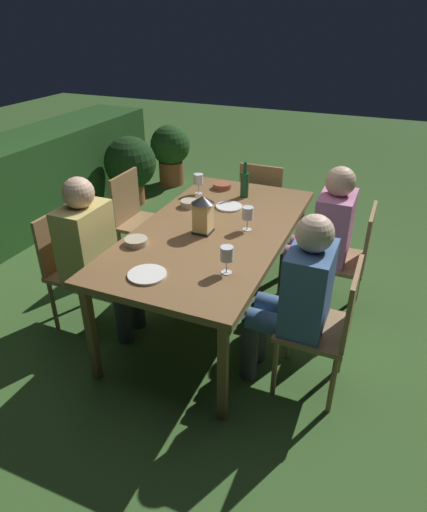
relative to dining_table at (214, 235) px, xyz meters
The scene contains 22 objects.
ground_plane 0.69m from the dining_table, ahead, with size 16.00×16.00×0.00m, color #385B28.
dining_table is the anchor object (origin of this frame).
chair_side_right_a 1.02m from the dining_table, 116.03° to the left, with size 0.42×0.40×0.87m.
person_in_mustard 0.83m from the dining_table, 121.99° to the left, with size 0.38×0.47×1.15m.
chair_side_left_b 1.02m from the dining_table, 63.97° to the right, with size 0.42×0.40×0.87m.
person_in_pink 0.83m from the dining_table, 58.01° to the right, with size 0.38×0.47×1.15m.
chair_head_far 1.24m from the dining_table, ahead, with size 0.40×0.42×0.87m.
chair_side_right_b 1.02m from the dining_table, 63.97° to the left, with size 0.42×0.40×0.87m.
chair_side_left_a 1.02m from the dining_table, 116.03° to the right, with size 0.42×0.40×0.87m.
person_in_blue 0.83m from the dining_table, 121.99° to the right, with size 0.38×0.47×1.15m.
lantern_centerpiece 0.22m from the dining_table, 154.24° to the left, with size 0.15×0.15×0.27m.
green_bottle_on_table 0.67m from the dining_table, ahead, with size 0.07×0.07×0.29m.
wine_glass_a 0.63m from the dining_table, 150.05° to the right, with size 0.08×0.08×0.17m.
wine_glass_b 0.29m from the dining_table, 72.73° to the right, with size 0.08×0.08×0.17m.
wine_glass_c 0.70m from the dining_table, 33.26° to the left, with size 0.08×0.08×0.17m.
plate_a 0.74m from the dining_table, behind, with size 0.23×0.23×0.01m, color white.
plate_b 0.40m from the dining_table, ahead, with size 0.21×0.21×0.01m, color white.
bowl_olives 0.44m from the dining_table, 48.55° to the left, with size 0.13×0.13×0.05m.
bowl_bread 0.56m from the dining_table, 138.49° to the left, with size 0.15×0.15×0.04m.
bowl_salad 0.80m from the dining_table, 17.36° to the left, with size 0.16×0.16×0.05m.
potted_plant_by_hedge 2.48m from the dining_table, 46.05° to the left, with size 0.61×0.61×0.81m.
potted_plant_corner 3.04m from the dining_table, 33.54° to the left, with size 0.52×0.52×0.79m.
Camera 1 is at (-2.59, -1.08, 2.08)m, focal length 31.14 mm.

